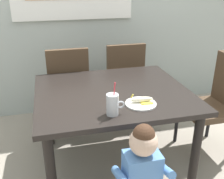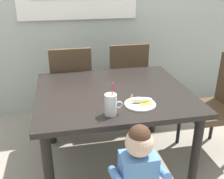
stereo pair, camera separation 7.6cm
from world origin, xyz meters
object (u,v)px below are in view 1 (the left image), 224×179
dining_chair_far (216,100)px  toddler_standing (141,169)px  dining_chair_left (68,85)px  dining_chair_right (123,78)px  dining_table (113,101)px  snack_plate (141,104)px  milk_cup (113,106)px  peeled_banana (142,100)px

dining_chair_far → toddler_standing: 1.25m
dining_chair_left → dining_chair_right: (0.62, 0.05, 0.00)m
dining_table → snack_plate: snack_plate is taller
dining_table → dining_chair_far: size_ratio=1.31×
dining_table → dining_chair_left: dining_chair_left is taller
dining_chair_left → dining_chair_right: 0.62m
snack_plate → dining_chair_left: bearing=113.8°
dining_chair_right → milk_cup: size_ratio=3.85×
dining_chair_far → peeled_banana: 0.93m
milk_cup → peeled_banana: milk_cup is taller
toddler_standing → snack_plate: toddler_standing is taller
dining_table → snack_plate: 0.34m
milk_cup → snack_plate: bearing=22.2°
dining_chair_left → dining_chair_right: same height
dining_chair_right → toddler_standing: (-0.32, -1.50, -0.02)m
peeled_banana → toddler_standing: bearing=-109.5°
dining_chair_right → peeled_banana: 1.08m
milk_cup → snack_plate: (0.24, 0.10, -0.06)m
snack_plate → peeled_banana: (0.01, 0.01, 0.03)m
dining_table → toddler_standing: 0.74m
dining_chair_left → milk_cup: (0.21, -1.11, 0.27)m
dining_chair_left → peeled_banana: bearing=114.8°
milk_cup → snack_plate: 0.26m
dining_table → dining_chair_left: 0.79m
dining_chair_right → milk_cup: bearing=70.4°
dining_table → peeled_banana: peeled_banana is taller
toddler_standing → dining_table: bearing=89.6°
milk_cup → dining_chair_far: bearing=19.5°
dining_chair_right → peeled_banana: bearing=81.4°
snack_plate → milk_cup: bearing=-157.8°
dining_chair_right → dining_chair_far: (0.69, -0.77, 0.00)m
dining_table → toddler_standing: size_ratio=1.50×
milk_cup → peeled_banana: 0.28m
toddler_standing → snack_plate: 0.51m
toddler_standing → snack_plate: (0.14, 0.44, 0.22)m
dining_chair_right → dining_chair_far: 1.03m
dining_chair_left → milk_cup: bearing=100.7°
dining_chair_right → toddler_standing: size_ratio=1.15×
dining_chair_left → dining_chair_far: same height
toddler_standing → peeled_banana: bearing=70.5°
dining_chair_far → toddler_standing: bearing=-54.2°
peeled_banana → dining_chair_right: bearing=81.4°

